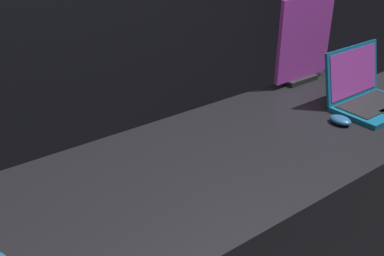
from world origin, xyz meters
TOP-DOWN VIEW (x-y plane):
  - laptop_back at (0.89, 0.32)m, footprint 0.35×0.28m
  - mouse_back at (0.67, 0.28)m, footprint 0.06×0.09m
  - promo_stand_back at (0.89, 0.68)m, footprint 0.35×0.07m
  - person_bystander at (1.67, 1.33)m, footprint 0.30×0.30m

SIDE VIEW (x-z plane):
  - person_bystander at x=1.67m, z-range 0.03..1.64m
  - mouse_back at x=0.67m, z-range 0.90..0.93m
  - laptop_back at x=0.89m, z-range 0.84..1.08m
  - promo_stand_back at x=0.89m, z-range 0.89..1.30m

